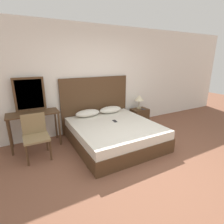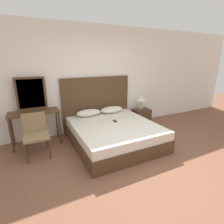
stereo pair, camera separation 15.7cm
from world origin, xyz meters
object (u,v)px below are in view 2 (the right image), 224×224
(phone_on_bed, at_px, (115,121))
(vanity_desk, at_px, (35,118))
(table_lamp, at_px, (141,98))
(chair, at_px, (35,132))
(phone_on_nightstand, at_px, (145,110))
(bed, at_px, (114,134))
(nightstand, at_px, (141,117))

(phone_on_bed, xyz_separation_m, vanity_desk, (-1.68, 0.59, 0.16))
(table_lamp, bearing_deg, vanity_desk, -178.05)
(phone_on_bed, relative_size, chair, 0.18)
(chair, bearing_deg, phone_on_bed, -4.52)
(phone_on_nightstand, xyz_separation_m, chair, (-2.97, -0.39, 0.03))
(bed, bearing_deg, phone_on_bed, 54.15)
(vanity_desk, distance_m, chair, 0.48)
(bed, height_order, chair, chair)
(phone_on_bed, relative_size, nightstand, 0.32)
(bed, bearing_deg, vanity_desk, 155.44)
(table_lamp, xyz_separation_m, phone_on_nightstand, (0.03, -0.16, -0.30))
(phone_on_nightstand, xyz_separation_m, vanity_desk, (-2.93, 0.06, 0.18))
(phone_on_bed, distance_m, phone_on_nightstand, 1.36)
(bed, relative_size, vanity_desk, 1.87)
(nightstand, bearing_deg, bed, -150.05)
(phone_on_nightstand, bearing_deg, bed, -153.95)
(nightstand, height_order, vanity_desk, vanity_desk)
(phone_on_bed, relative_size, phone_on_nightstand, 0.99)
(bed, relative_size, table_lamp, 4.93)
(vanity_desk, xyz_separation_m, chair, (-0.03, -0.46, -0.15))
(phone_on_bed, distance_m, table_lamp, 1.43)
(phone_on_bed, height_order, nightstand, phone_on_bed)
(phone_on_nightstand, bearing_deg, nightstand, 118.95)
(chair, bearing_deg, vanity_desk, 85.73)
(table_lamp, bearing_deg, nightstand, -103.81)
(bed, xyz_separation_m, phone_on_bed, (0.09, 0.13, 0.25))
(phone_on_bed, relative_size, table_lamp, 0.40)
(bed, bearing_deg, table_lamp, 31.91)
(nightstand, distance_m, table_lamp, 0.54)
(nightstand, height_order, table_lamp, table_lamp)
(nightstand, height_order, chair, chair)
(vanity_desk, bearing_deg, table_lamp, 1.95)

